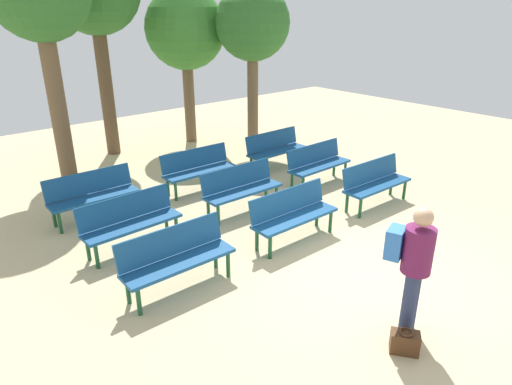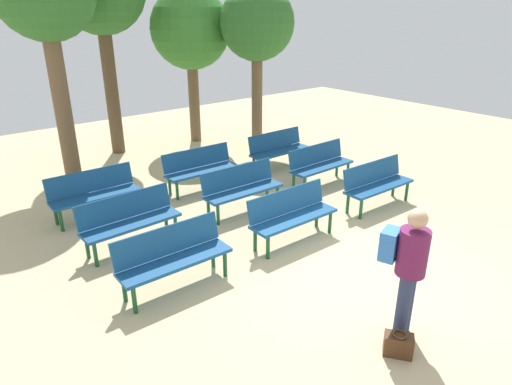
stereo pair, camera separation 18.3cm
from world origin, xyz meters
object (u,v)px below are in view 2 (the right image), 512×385
bench_r1_c0 (129,218)px  bench_r1_c1 (241,186)px  bench_r2_c0 (94,191)px  tree_3 (190,30)px  bench_r1_c2 (320,162)px  tree_0 (257,25)px  bench_r0_c2 (377,182)px  bench_r2_c2 (278,148)px  bench_r2_c1 (200,167)px  bench_r0_c0 (173,254)px  visitor_with_backpack (407,266)px  handbag (398,345)px  bench_r0_c1 (291,213)px

bench_r1_c0 → bench_r1_c1: 2.25m
bench_r2_c0 → tree_3: 5.92m
bench_r1_c2 → tree_0: bearing=75.6°
bench_r0_c2 → bench_r2_c2: same height
bench_r2_c0 → bench_r1_c1: bearing=-33.0°
bench_r2_c1 → bench_r0_c0: bearing=-127.1°
bench_r2_c0 → bench_r2_c2: 4.49m
bench_r1_c1 → bench_r2_c1: (0.01, 1.46, 0.00)m
bench_r1_c0 → visitor_with_backpack: (1.56, -4.04, 0.43)m
tree_0 → handbag: size_ratio=11.60×
bench_r1_c2 → bench_r1_c1: bearing=-179.9°
bench_r2_c2 → handbag: (-3.24, -5.64, -0.37)m
bench_r1_c2 → bench_r2_c0: same height
tree_3 → handbag: tree_3 is taller
bench_r1_c1 → tree_0: 5.07m
bench_r0_c2 → bench_r2_c1: bearing=128.4°
bench_r0_c1 → handbag: bench_r0_c1 is taller
bench_r1_c2 → bench_r0_c1: bearing=-147.3°
bench_r2_c0 → bench_r2_c1: 2.27m
bench_r2_c1 → tree_0: 4.32m
bench_r1_c2 → bench_r2_c1: same height
bench_r1_c1 → bench_r1_c0: bearing=-179.9°
bench_r2_c2 → bench_r0_c2: bearing=-91.4°
bench_r1_c0 → handbag: bearing=-75.2°
bench_r0_c1 → bench_r2_c0: 3.71m
bench_r1_c2 → bench_r2_c1: 2.60m
bench_r1_c2 → handbag: bearing=-127.6°
visitor_with_backpack → bench_r2_c1: bearing=-116.0°
bench_r2_c1 → tree_3: tree_3 is taller
bench_r2_c2 → bench_r0_c1: bearing=-129.1°
bench_r1_c2 → bench_r1_c0: bearing=179.1°
tree_0 → bench_r1_c2: bearing=-103.8°
bench_r0_c0 → visitor_with_backpack: size_ratio=0.98×
bench_r0_c1 → bench_r2_c1: same height
bench_r0_c2 → bench_r2_c0: bearing=147.7°
bench_r2_c1 → tree_0: bearing=30.8°
bench_r0_c1 → bench_r2_c0: size_ratio=1.00×
bench_r2_c0 → tree_3: size_ratio=0.38×
bench_r2_c2 → handbag: bench_r2_c2 is taller
visitor_with_backpack → handbag: (-0.32, -0.21, -0.80)m
bench_r1_c1 → bench_r0_c2: bearing=-32.8°
tree_3 → bench_r2_c2: bearing=-85.7°
bench_r0_c0 → bench_r1_c0: same height
tree_0 → tree_3: size_ratio=1.01×
bench_r0_c2 → tree_3: size_ratio=0.39×
bench_r1_c0 → bench_r1_c2: size_ratio=1.00×
handbag → bench_r1_c1: bearing=76.5°
bench_r1_c0 → bench_r1_c1: same height
bench_r0_c1 → tree_0: 6.11m
bench_r2_c0 → bench_r0_c2: bearing=-33.0°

